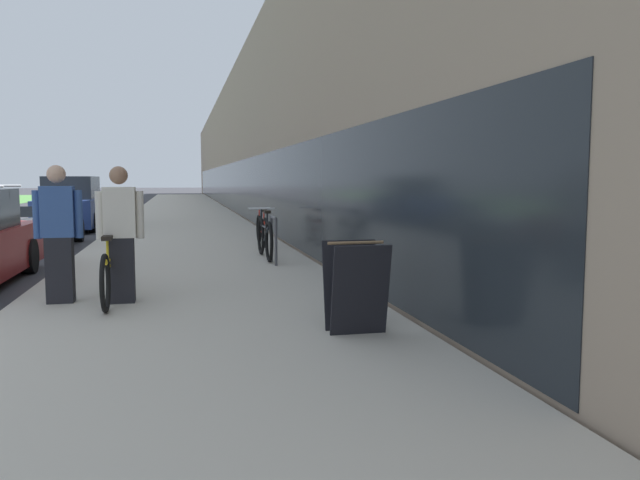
{
  "coord_description": "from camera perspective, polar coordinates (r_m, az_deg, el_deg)",
  "views": [
    {
      "loc": [
        5.87,
        -5.84,
        1.62
      ],
      "look_at": [
        9.83,
        11.71,
        -0.15
      ],
      "focal_mm": 35.0,
      "sensor_mm": 36.0,
      "label": 1
    }
  ],
  "objects": [
    {
      "name": "sidewalk_slab",
      "position": [
        26.89,
        -12.34,
        2.17
      ],
      "size": [
        4.4,
        70.0,
        0.12
      ],
      "color": "#BCB5A5",
      "rests_on": "ground"
    },
    {
      "name": "storefront_facade",
      "position": [
        35.66,
        -0.72,
        8.26
      ],
      "size": [
        10.01,
        70.0,
        6.52
      ],
      "color": "gray",
      "rests_on": "ground"
    },
    {
      "name": "tandem_bicycle",
      "position": [
        8.28,
        -18.38,
        -2.57
      ],
      "size": [
        0.52,
        2.49,
        0.85
      ],
      "color": "black",
      "rests_on": "sidewalk_slab"
    },
    {
      "name": "person_rider",
      "position": [
        7.91,
        -17.79,
        0.47
      ],
      "size": [
        0.56,
        0.22,
        1.65
      ],
      "color": "black",
      "rests_on": "sidewalk_slab"
    },
    {
      "name": "person_bystander",
      "position": [
        8.16,
        -22.78,
        0.5
      ],
      "size": [
        0.57,
        0.22,
        1.67
      ],
      "color": "black",
      "rests_on": "sidewalk_slab"
    },
    {
      "name": "bike_rack_hoop",
      "position": [
        11.03,
        -4.27,
        0.46
      ],
      "size": [
        0.05,
        0.6,
        0.84
      ],
      "color": "#4C4C51",
      "rests_on": "sidewalk_slab"
    },
    {
      "name": "cruiser_bike_nearest",
      "position": [
        11.84,
        -5.07,
        0.22
      ],
      "size": [
        0.52,
        1.88,
        0.93
      ],
      "color": "black",
      "rests_on": "sidewalk_slab"
    },
    {
      "name": "cruiser_bike_middle",
      "position": [
        14.11,
        -5.33,
        0.95
      ],
      "size": [
        0.52,
        1.75,
        0.84
      ],
      "color": "black",
      "rests_on": "sidewalk_slab"
    },
    {
      "name": "sandwich_board_sign",
      "position": [
        6.14,
        3.27,
        -4.27
      ],
      "size": [
        0.56,
        0.56,
        0.9
      ],
      "color": "black",
      "rests_on": "sidewalk_slab"
    },
    {
      "name": "vintage_roadster_curbside",
      "position": [
        16.25,
        -24.42,
        0.85
      ],
      "size": [
        1.71,
        3.81,
        0.95
      ],
      "color": "#4C5156",
      "rests_on": "ground"
    },
    {
      "name": "parked_sedan_far",
      "position": [
        21.41,
        -21.69,
        2.92
      ],
      "size": [
        1.76,
        4.43,
        1.69
      ],
      "color": "navy",
      "rests_on": "ground"
    }
  ]
}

